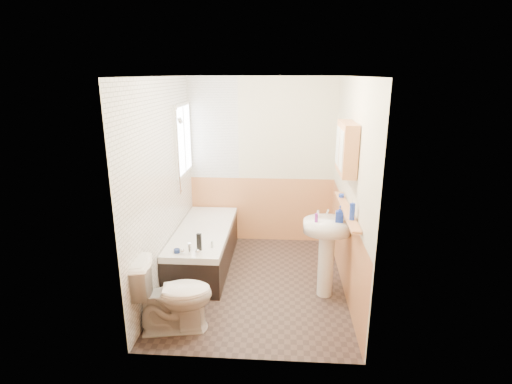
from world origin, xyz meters
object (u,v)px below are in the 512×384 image
sink (327,242)px  medicine_cabinet (347,148)px  bathtub (204,246)px  toilet (173,295)px  pine_shelf (346,210)px

sink → medicine_cabinet: 1.09m
bathtub → toilet: bearing=-91.2°
toilet → pine_shelf: size_ratio=0.58×
sink → pine_shelf: bearing=-9.5°
pine_shelf → toilet: bearing=-156.4°
bathtub → sink: 1.75m
bathtub → medicine_cabinet: (1.74, -0.54, 1.47)m
sink → pine_shelf: pine_shelf is taller
sink → medicine_cabinet: size_ratio=1.69×
toilet → sink: bearing=-74.4°
sink → pine_shelf: 0.44m
toilet → pine_shelf: (1.80, 0.79, 0.68)m
pine_shelf → sink: bearing=-176.5°
bathtub → pine_shelf: 2.04m
sink → toilet: bearing=-167.1°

